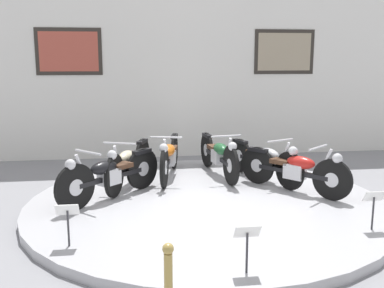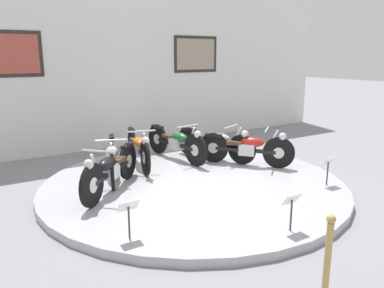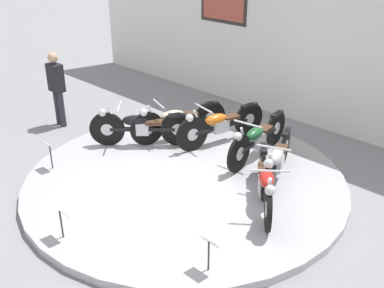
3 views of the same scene
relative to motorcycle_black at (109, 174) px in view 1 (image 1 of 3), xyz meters
name	(u,v)px [view 1 (image 1 of 3)]	position (x,y,z in m)	size (l,w,h in m)	color
ground_plane	(207,208)	(1.46, -0.25, -0.53)	(60.00, 60.00, 0.00)	gray
display_platform	(207,204)	(1.46, -0.25, -0.46)	(5.39, 5.39, 0.13)	#ADADB2
back_wall	(180,61)	(1.46, 3.53, 1.63)	(14.00, 0.22, 4.31)	white
motorcycle_black	(109,174)	(0.00, 0.00, 0.00)	(1.48, 1.46, 0.81)	black
motorcycle_cream	(129,163)	(0.29, 0.70, 0.00)	(0.78, 1.92, 0.81)	black
motorcycle_orange	(169,156)	(1.01, 1.14, 0.00)	(0.61, 1.99, 0.82)	black
motorcycle_green	(219,154)	(1.91, 1.14, 0.00)	(0.54, 2.01, 0.81)	black
motorcycle_silver	(265,159)	(2.63, 0.70, -0.02)	(0.82, 1.85, 0.79)	black
motorcycle_red	(295,168)	(2.92, 0.00, -0.02)	(1.31, 1.56, 0.79)	black
info_placard_front_left	(68,215)	(-0.39, -1.69, -0.03)	(0.26, 0.11, 0.51)	#333338
info_placard_front_centre	(247,238)	(1.46, -2.59, -0.03)	(0.26, 0.11, 0.51)	#333338
info_placard_front_right	(374,201)	(3.31, -1.69, -0.03)	(0.26, 0.11, 0.51)	#333338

